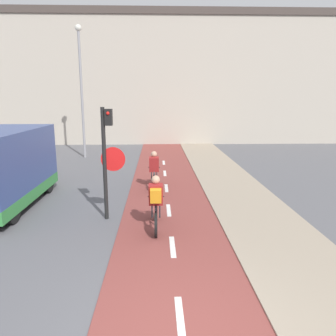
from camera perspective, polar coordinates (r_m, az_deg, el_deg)
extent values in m
cube|color=white|center=(5.60, 2.10, -24.63)|extent=(0.12, 1.10, 0.00)
cube|color=white|center=(7.74, 0.79, -13.51)|extent=(0.12, 1.10, 0.00)
cube|color=white|center=(10.05, 0.12, -7.34)|extent=(0.12, 1.10, 0.00)
cube|color=white|center=(12.44, -0.29, -3.51)|extent=(0.12, 1.10, 0.00)
cube|color=white|center=(14.86, -0.56, -0.92)|extent=(0.12, 1.10, 0.00)
cube|color=white|center=(17.30, -0.75, 0.95)|extent=(0.12, 1.10, 0.00)
cube|color=#B2A899|center=(26.62, -1.22, 14.52)|extent=(60.00, 5.00, 8.99)
cube|color=#473D38|center=(27.23, -1.26, 24.54)|extent=(60.00, 5.20, 0.50)
cylinder|color=black|center=(9.17, -10.97, 0.55)|extent=(0.11, 0.11, 3.13)
cube|color=black|center=(8.98, -10.32, 8.69)|extent=(0.20, 0.20, 0.44)
sphere|color=red|center=(8.87, -10.45, 9.36)|extent=(0.09, 0.09, 0.09)
cone|color=red|center=(9.10, -9.55, 1.52)|extent=(0.67, 0.01, 0.67)
cone|color=silver|center=(9.11, -9.55, 1.53)|extent=(0.60, 0.02, 0.60)
cylinder|color=gray|center=(19.28, -14.77, 12.00)|extent=(0.14, 0.14, 6.94)
sphere|color=silver|center=(19.63, -15.37, 22.49)|extent=(0.36, 0.36, 0.36)
cylinder|color=black|center=(8.17, -2.11, -9.94)|extent=(0.07, 0.61, 0.61)
cylinder|color=black|center=(9.24, -2.09, -7.28)|extent=(0.07, 0.61, 0.61)
cylinder|color=black|center=(8.85, -2.11, -7.06)|extent=(0.04, 0.73, 0.38)
cylinder|color=black|center=(8.34, -2.12, -8.16)|extent=(0.04, 0.38, 0.41)
cylinder|color=black|center=(8.62, -2.12, -6.25)|extent=(0.04, 1.07, 0.07)
cylinder|color=black|center=(8.37, -2.11, -9.43)|extent=(0.04, 0.44, 0.05)
cylinder|color=black|center=(9.12, -2.11, -4.99)|extent=(0.46, 0.03, 0.03)
cube|color=maroon|center=(8.41, -2.14, -4.62)|extent=(0.36, 0.31, 0.59)
sphere|color=tan|center=(8.35, -2.16, -2.05)|extent=(0.22, 0.22, 0.22)
cylinder|color=#232328|center=(8.51, -2.80, -7.40)|extent=(0.04, 0.07, 0.38)
cylinder|color=#232328|center=(8.51, -1.44, -7.39)|extent=(0.04, 0.07, 0.38)
cube|color=orange|center=(8.23, -2.14, -4.84)|extent=(0.28, 0.23, 0.39)
cylinder|color=black|center=(11.91, -2.44, -2.83)|extent=(0.07, 0.60, 0.60)
cylinder|color=black|center=(13.01, -2.40, -1.55)|extent=(0.07, 0.60, 0.60)
cylinder|color=slate|center=(12.63, -2.42, -1.23)|extent=(0.04, 0.72, 0.38)
cylinder|color=slate|center=(12.11, -2.44, -1.73)|extent=(0.04, 0.38, 0.40)
cylinder|color=slate|center=(12.42, -2.43, -0.57)|extent=(0.04, 1.05, 0.07)
cylinder|color=slate|center=(12.12, -2.43, -2.61)|extent=(0.04, 0.43, 0.05)
cylinder|color=black|center=(12.92, -2.41, 0.09)|extent=(0.46, 0.03, 0.03)
cube|color=maroon|center=(12.23, -2.45, 0.65)|extent=(0.36, 0.31, 0.59)
sphere|color=tan|center=(12.20, -2.46, 2.43)|extent=(0.22, 0.22, 0.22)
cylinder|color=#232328|center=(12.29, -2.90, -1.30)|extent=(0.04, 0.07, 0.38)
cylinder|color=#232328|center=(12.29, -1.96, -1.29)|extent=(0.04, 0.07, 0.38)
cube|color=#33843D|center=(11.61, -27.12, -3.96)|extent=(2.20, 4.65, 0.36)
cube|color=black|center=(13.43, -23.55, 4.01)|extent=(1.97, 0.04, 0.70)
cylinder|color=black|center=(12.61, -20.16, -2.51)|extent=(0.18, 0.70, 0.70)
cylinder|color=black|center=(9.91, -25.53, -6.85)|extent=(0.18, 0.70, 0.70)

